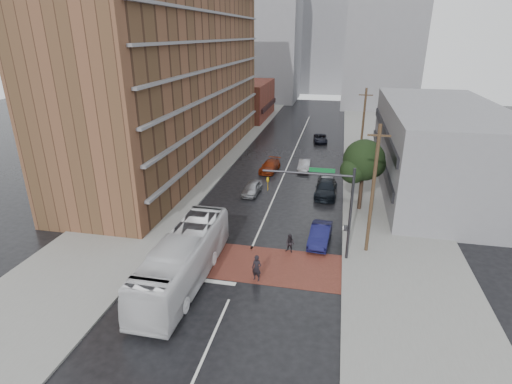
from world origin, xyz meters
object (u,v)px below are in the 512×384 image
at_px(pedestrian_a, 257,268).
at_px(suv_travel, 320,138).
at_px(transit_bus, 184,259).
at_px(car_parked_near, 320,235).
at_px(car_parked_mid, 326,188).
at_px(pedestrian_b, 290,244).
at_px(car_travel_c, 270,166).
at_px(car_travel_b, 304,165).
at_px(car_travel_a, 252,188).
at_px(car_parked_far, 327,184).

bearing_deg(pedestrian_a, suv_travel, 101.57).
distance_m(transit_bus, car_parked_near, 11.38).
bearing_deg(car_parked_mid, suv_travel, 96.63).
xyz_separation_m(pedestrian_b, car_travel_c, (-4.91, 18.98, -0.11)).
distance_m(pedestrian_a, car_travel_c, 23.39).
xyz_separation_m(pedestrian_b, car_parked_near, (2.18, 2.02, -0.03)).
bearing_deg(car_travel_c, car_travel_b, 22.72).
xyz_separation_m(car_travel_c, suv_travel, (5.25, 15.54, -0.05)).
bearing_deg(car_travel_a, car_parked_mid, 13.32).
xyz_separation_m(car_travel_b, car_parked_near, (2.97, -18.13, 0.06)).
bearing_deg(car_parked_far, pedestrian_b, -102.55).
xyz_separation_m(pedestrian_b, suv_travel, (0.35, 34.52, -0.15)).
relative_size(car_travel_b, car_parked_far, 0.83).
xyz_separation_m(pedestrian_b, car_travel_b, (-0.79, 20.15, -0.10)).
distance_m(car_travel_c, suv_travel, 16.40).
distance_m(car_travel_a, car_parked_near, 11.95).
xyz_separation_m(transit_bus, car_travel_c, (1.63, 24.22, -1.03)).
xyz_separation_m(car_parked_mid, car_parked_far, (0.00, 1.19, 0.06)).
xyz_separation_m(pedestrian_a, car_travel_a, (-3.71, 15.41, -0.29)).
relative_size(car_travel_a, car_parked_mid, 0.72).
bearing_deg(car_travel_a, car_parked_far, 21.72).
xyz_separation_m(transit_bus, car_travel_a, (1.08, 16.45, -1.03)).
bearing_deg(car_parked_near, car_parked_far, 94.11).
xyz_separation_m(pedestrian_a, pedestrian_b, (1.74, 4.19, -0.19)).
bearing_deg(suv_travel, car_travel_c, -114.36).
bearing_deg(pedestrian_b, car_parked_mid, 93.73).
height_order(car_travel_a, car_parked_mid, car_parked_mid).
bearing_deg(car_parked_near, suv_travel, 97.33).
bearing_deg(transit_bus, pedestrian_a, 12.65).
bearing_deg(car_travel_c, pedestrian_b, -68.65).
relative_size(pedestrian_b, car_parked_far, 0.31).
relative_size(car_parked_near, car_parked_far, 0.91).
relative_size(pedestrian_a, car_travel_b, 0.47).
bearing_deg(pedestrian_a, transit_bus, -153.06).
height_order(car_travel_b, car_parked_mid, car_parked_mid).
relative_size(transit_bus, car_travel_c, 2.69).
relative_size(car_travel_b, car_parked_near, 0.91).
bearing_deg(car_travel_a, car_travel_c, 89.76).
height_order(pedestrian_a, car_travel_a, pedestrian_a).
bearing_deg(pedestrian_b, transit_bus, -127.68).
height_order(car_travel_a, car_travel_c, same).
xyz_separation_m(pedestrian_a, car_parked_mid, (3.92, 16.69, -0.18)).
bearing_deg(car_travel_c, transit_bus, -86.98).
relative_size(pedestrian_a, car_travel_c, 0.42).
xyz_separation_m(car_parked_near, car_parked_far, (0.00, 11.67, 0.10)).
relative_size(pedestrian_b, car_travel_a, 0.40).
distance_m(car_travel_c, car_parked_far, 8.85).
height_order(pedestrian_a, car_parked_far, pedestrian_a).
relative_size(transit_bus, pedestrian_b, 7.95).
relative_size(pedestrian_b, car_travel_b, 0.38).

